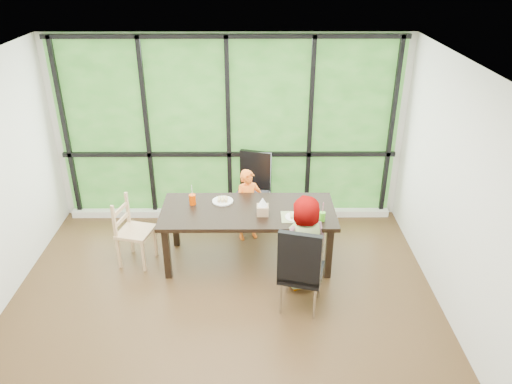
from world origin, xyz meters
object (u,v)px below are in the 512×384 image
orange_cup (192,200)px  green_cup (322,216)px  plate_far (223,201)px  plate_near (295,217)px  chair_interior_leather (302,267)px  chair_end_beech (135,232)px  child_toddler (248,205)px  tissue_box (263,210)px  chair_window_leather (252,191)px  dining_table (248,235)px  child_older (303,243)px

orange_cup → green_cup: (1.60, -0.42, -0.01)m
plate_far → plate_near: size_ratio=1.10×
chair_interior_leather → green_cup: size_ratio=9.57×
chair_end_beech → child_toddler: bearing=-53.9°
chair_interior_leather → tissue_box: chair_interior_leather is taller
chair_window_leather → plate_far: chair_window_leather is taller
chair_interior_leather → plate_far: chair_interior_leather is taller
dining_table → chair_interior_leather: bearing=-56.8°
dining_table → chair_window_leather: chair_window_leather is taller
dining_table → plate_far: plate_far is taller
child_toddler → plate_near: (0.58, -0.77, 0.24)m
chair_window_leather → plate_near: 1.27m
plate_far → orange_cup: size_ratio=2.02×
child_toddler → child_older: bearing=-80.6°
chair_window_leather → tissue_box: (0.13, -1.05, 0.27)m
chair_interior_leather → plate_far: size_ratio=3.99×
plate_near → dining_table: bearing=160.6°
dining_table → orange_cup: (-0.71, 0.15, 0.44)m
chair_window_leather → child_toddler: chair_window_leather is taller
dining_table → plate_near: (0.58, -0.20, 0.38)m
chair_window_leather → green_cup: bearing=-38.6°
child_toddler → tissue_box: (0.18, -0.68, 0.29)m
child_toddler → plate_far: bearing=-154.7°
green_cup → tissue_box: 0.73m
chair_interior_leather → green_cup: (0.29, 0.64, 0.27)m
chair_interior_leather → child_older: (0.04, 0.39, 0.05)m
child_older → chair_window_leather: bearing=-89.4°
chair_end_beech → orange_cup: (0.73, 0.18, 0.37)m
chair_interior_leather → child_older: child_older is taller
plate_near → orange_cup: bearing=164.5°
child_older → green_cup: bearing=-156.3°
chair_interior_leather → plate_far: bearing=-35.8°
child_toddler → tissue_box: child_toddler is taller
chair_end_beech → plate_near: (2.01, -0.18, 0.31)m
chair_interior_leather → green_cup: chair_interior_leather is taller
child_toddler → plate_near: bearing=-74.2°
dining_table → green_cup: (0.89, -0.27, 0.43)m
chair_interior_leather → chair_end_beech: (-2.03, 0.89, -0.09)m
chair_end_beech → tissue_box: chair_end_beech is taller
child_older → tissue_box: size_ratio=8.34×
chair_interior_leather → chair_end_beech: 2.22m
child_older → orange_cup: child_older is taller
dining_table → tissue_box: size_ratio=15.28×
chair_end_beech → orange_cup: size_ratio=6.72×
chair_window_leather → orange_cup: size_ratio=8.07×
chair_end_beech → plate_near: size_ratio=3.67×
plate_far → chair_end_beech: bearing=-167.6°
dining_table → child_older: (0.64, -0.53, 0.22)m
chair_end_beech → child_older: 2.14m
plate_near → child_toddler: bearing=126.9°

